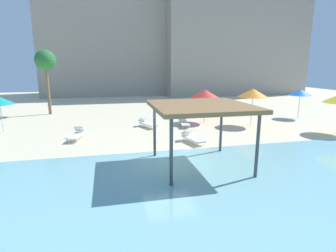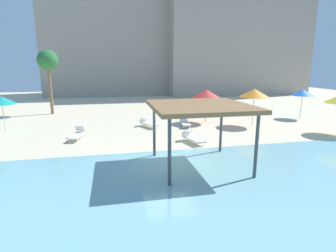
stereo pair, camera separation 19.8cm
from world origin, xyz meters
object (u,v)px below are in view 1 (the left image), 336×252
object	(u,v)px
beach_umbrella_blue_5	(300,92)
palm_tree_1	(45,62)
beach_umbrella_orange_4	(253,93)
lounge_chair_0	(192,137)
lounge_chair_4	(147,123)
lounge_chair_2	(77,134)
beach_umbrella_red_3	(205,94)
shade_pavilion	(201,108)
lounge_chair_3	(184,122)

from	to	relation	value
beach_umbrella_blue_5	palm_tree_1	xyz separation A→B (m)	(-22.12, 7.00, 2.68)
beach_umbrella_orange_4	lounge_chair_0	xyz separation A→B (m)	(-6.01, -3.59, -2.22)
beach_umbrella_orange_4	lounge_chair_4	xyz separation A→B (m)	(-8.05, 1.20, -2.22)
lounge_chair_0	lounge_chair_2	bearing A→B (deg)	-123.96
beach_umbrella_red_3	beach_umbrella_blue_5	distance (m)	8.91
beach_umbrella_orange_4	shade_pavilion	bearing A→B (deg)	-132.59
lounge_chair_0	lounge_chair_3	bearing A→B (deg)	154.68
lounge_chair_0	lounge_chair_2	size ratio (longest dim) A/B	1.00
shade_pavilion	lounge_chair_4	distance (m)	9.08
shade_pavilion	beach_umbrella_orange_4	size ratio (longest dim) A/B	1.50
beach_umbrella_blue_5	lounge_chair_2	distance (m)	19.02
beach_umbrella_blue_5	lounge_chair_2	world-z (taller)	beach_umbrella_blue_5
beach_umbrella_orange_4	beach_umbrella_blue_5	world-z (taller)	beach_umbrella_orange_4
beach_umbrella_red_3	lounge_chair_3	world-z (taller)	beach_umbrella_red_3
beach_umbrella_red_3	lounge_chair_3	size ratio (longest dim) A/B	1.39
shade_pavilion	lounge_chair_2	xyz separation A→B (m)	(-6.05, 6.21, -2.40)
shade_pavilion	beach_umbrella_orange_4	distance (m)	10.16
shade_pavilion	palm_tree_1	world-z (taller)	palm_tree_1
beach_umbrella_orange_4	lounge_chair_2	xyz separation A→B (m)	(-12.93, -1.27, -2.22)
lounge_chair_3	palm_tree_1	xyz separation A→B (m)	(-11.16, 7.96, 4.64)
beach_umbrella_orange_4	palm_tree_1	world-z (taller)	palm_tree_1
palm_tree_1	lounge_chair_0	bearing A→B (deg)	-50.24
shade_pavilion	beach_umbrella_blue_5	bearing A→B (deg)	36.55
palm_tree_1	lounge_chair_2	bearing A→B (deg)	-71.19
lounge_chair_0	beach_umbrella_orange_4	bearing A→B (deg)	105.49
lounge_chair_3	palm_tree_1	bearing A→B (deg)	-119.00
lounge_chair_0	lounge_chair_3	world-z (taller)	same
beach_umbrella_orange_4	lounge_chair_2	size ratio (longest dim) A/B	1.45
lounge_chair_4	lounge_chair_0	bearing A→B (deg)	-1.75
beach_umbrella_red_3	lounge_chair_4	xyz separation A→B (m)	(-4.88, -0.73, -2.03)
lounge_chair_2	lounge_chair_3	distance (m)	8.01
shade_pavilion	lounge_chair_3	size ratio (longest dim) A/B	2.21
beach_umbrella_blue_5	lounge_chair_0	world-z (taller)	beach_umbrella_blue_5
lounge_chair_4	beach_umbrella_orange_4	bearing A→B (deg)	56.72
beach_umbrella_red_3	lounge_chair_3	bearing A→B (deg)	-153.56
beach_umbrella_orange_4	lounge_chair_0	size ratio (longest dim) A/B	1.45
beach_umbrella_red_3	beach_umbrella_orange_4	size ratio (longest dim) A/B	0.94
lounge_chair_4	lounge_chair_2	bearing A→B (deg)	-87.92
lounge_chair_4	beach_umbrella_red_3	bearing A→B (deg)	73.71
lounge_chair_2	beach_umbrella_blue_5	bearing A→B (deg)	112.09
beach_umbrella_blue_5	lounge_chair_4	size ratio (longest dim) A/B	1.29
shade_pavilion	lounge_chair_4	world-z (taller)	shade_pavilion
beach_umbrella_orange_4	lounge_chair_2	distance (m)	13.18
shade_pavilion	lounge_chair_2	size ratio (longest dim) A/B	2.18
beach_umbrella_red_3	shade_pavilion	bearing A→B (deg)	-111.47
palm_tree_1	lounge_chair_4	bearing A→B (deg)	-42.63
beach_umbrella_red_3	beach_umbrella_orange_4	xyz separation A→B (m)	(3.17, -1.93, 0.19)
lounge_chair_2	palm_tree_1	size ratio (longest dim) A/B	0.33
shade_pavilion	beach_umbrella_red_3	xyz separation A→B (m)	(3.70, 9.41, -0.37)
lounge_chair_2	lounge_chair_4	xyz separation A→B (m)	(4.88, 2.47, 0.00)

